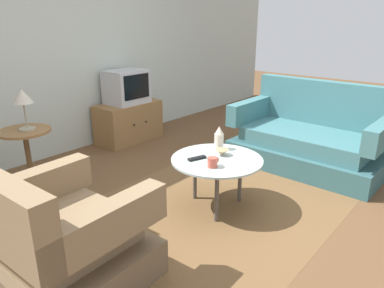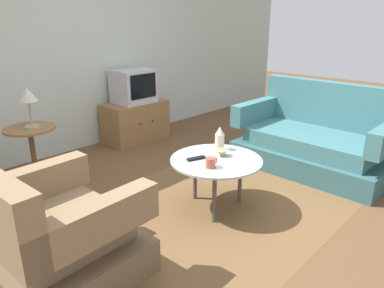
{
  "view_description": "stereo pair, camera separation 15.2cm",
  "coord_description": "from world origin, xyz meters",
  "px_view_note": "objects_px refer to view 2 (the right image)",
  "views": [
    {
      "loc": [
        -2.31,
        -1.67,
        1.61
      ],
      "look_at": [
        -0.0,
        0.28,
        0.55
      ],
      "focal_mm": 33.83,
      "sensor_mm": 36.0,
      "label": 1
    },
    {
      "loc": [
        -2.21,
        -1.78,
        1.61
      ],
      "look_at": [
        -0.0,
        0.28,
        0.55
      ],
      "focal_mm": 33.83,
      "sensor_mm": 36.0,
      "label": 2
    }
  ],
  "objects_px": {
    "tv_stand": "(136,121)",
    "television": "(134,86)",
    "armchair": "(55,238)",
    "couch": "(315,142)",
    "side_table": "(32,144)",
    "tv_remote_dark": "(196,158)",
    "table_lamp": "(28,98)",
    "vase": "(220,139)",
    "bowl": "(222,153)",
    "mug": "(211,163)",
    "coffee_table": "(216,163)"
  },
  "relations": [
    {
      "from": "table_lamp",
      "to": "mug",
      "type": "distance_m",
      "value": 1.86
    },
    {
      "from": "table_lamp",
      "to": "vase",
      "type": "relative_size",
      "value": 1.77
    },
    {
      "from": "mug",
      "to": "tv_stand",
      "type": "bearing_deg",
      "value": 66.89
    },
    {
      "from": "side_table",
      "to": "television",
      "type": "relative_size",
      "value": 1.17
    },
    {
      "from": "vase",
      "to": "bowl",
      "type": "xyz_separation_m",
      "value": [
        -0.11,
        -0.12,
        -0.08
      ]
    },
    {
      "from": "side_table",
      "to": "tv_stand",
      "type": "height_order",
      "value": "side_table"
    },
    {
      "from": "television",
      "to": "mug",
      "type": "xyz_separation_m",
      "value": [
        -0.9,
        -2.11,
        -0.24
      ]
    },
    {
      "from": "side_table",
      "to": "tv_remote_dark",
      "type": "height_order",
      "value": "side_table"
    },
    {
      "from": "table_lamp",
      "to": "bowl",
      "type": "distance_m",
      "value": 1.89
    },
    {
      "from": "mug",
      "to": "coffee_table",
      "type": "bearing_deg",
      "value": 25.65
    },
    {
      "from": "armchair",
      "to": "mug",
      "type": "distance_m",
      "value": 1.28
    },
    {
      "from": "bowl",
      "to": "tv_stand",
      "type": "bearing_deg",
      "value": 72.47
    },
    {
      "from": "tv_stand",
      "to": "table_lamp",
      "type": "distance_m",
      "value": 1.75
    },
    {
      "from": "tv_stand",
      "to": "television",
      "type": "distance_m",
      "value": 0.48
    },
    {
      "from": "mug",
      "to": "couch",
      "type": "bearing_deg",
      "value": -4.79
    },
    {
      "from": "tv_stand",
      "to": "television",
      "type": "height_order",
      "value": "television"
    },
    {
      "from": "table_lamp",
      "to": "tv_remote_dark",
      "type": "xyz_separation_m",
      "value": [
        0.73,
        -1.48,
        -0.43
      ]
    },
    {
      "from": "table_lamp",
      "to": "coffee_table",
      "type": "bearing_deg",
      "value": -61.99
    },
    {
      "from": "side_table",
      "to": "table_lamp",
      "type": "distance_m",
      "value": 0.47
    },
    {
      "from": "bowl",
      "to": "tv_remote_dark",
      "type": "bearing_deg",
      "value": 154.23
    },
    {
      "from": "vase",
      "to": "table_lamp",
      "type": "bearing_deg",
      "value": 125.68
    },
    {
      "from": "armchair",
      "to": "couch",
      "type": "distance_m",
      "value": 2.91
    },
    {
      "from": "tv_remote_dark",
      "to": "table_lamp",
      "type": "bearing_deg",
      "value": 135.16
    },
    {
      "from": "television",
      "to": "tv_remote_dark",
      "type": "distance_m",
      "value": 2.1
    },
    {
      "from": "tv_remote_dark",
      "to": "vase",
      "type": "bearing_deg",
      "value": 20.83
    },
    {
      "from": "bowl",
      "to": "table_lamp",
      "type": "bearing_deg",
      "value": 120.76
    },
    {
      "from": "armchair",
      "to": "tv_remote_dark",
      "type": "bearing_deg",
      "value": 86.71
    },
    {
      "from": "television",
      "to": "table_lamp",
      "type": "xyz_separation_m",
      "value": [
        -1.58,
        -0.42,
        0.15
      ]
    },
    {
      "from": "side_table",
      "to": "tv_stand",
      "type": "relative_size",
      "value": 0.7
    },
    {
      "from": "side_table",
      "to": "armchair",
      "type": "bearing_deg",
      "value": -110.11
    },
    {
      "from": "television",
      "to": "table_lamp",
      "type": "height_order",
      "value": "table_lamp"
    },
    {
      "from": "couch",
      "to": "television",
      "type": "xyz_separation_m",
      "value": [
        -0.75,
        2.24,
        0.44
      ]
    },
    {
      "from": "couch",
      "to": "table_lamp",
      "type": "distance_m",
      "value": 3.01
    },
    {
      "from": "tv_stand",
      "to": "tv_remote_dark",
      "type": "distance_m",
      "value": 2.09
    },
    {
      "from": "television",
      "to": "vase",
      "type": "distance_m",
      "value": 1.97
    },
    {
      "from": "mug",
      "to": "side_table",
      "type": "bearing_deg",
      "value": 112.18
    },
    {
      "from": "side_table",
      "to": "bowl",
      "type": "distance_m",
      "value": 1.88
    },
    {
      "from": "vase",
      "to": "side_table",
      "type": "bearing_deg",
      "value": 125.65
    },
    {
      "from": "television",
      "to": "mug",
      "type": "relative_size",
      "value": 4.13
    },
    {
      "from": "tv_remote_dark",
      "to": "couch",
      "type": "bearing_deg",
      "value": 6.96
    },
    {
      "from": "side_table",
      "to": "bowl",
      "type": "bearing_deg",
      "value": -59.18
    },
    {
      "from": "couch",
      "to": "tv_remote_dark",
      "type": "xyz_separation_m",
      "value": [
        -1.6,
        0.34,
        0.17
      ]
    },
    {
      "from": "side_table",
      "to": "bowl",
      "type": "xyz_separation_m",
      "value": [
        0.96,
        -1.61,
        0.06
      ]
    },
    {
      "from": "coffee_table",
      "to": "table_lamp",
      "type": "height_order",
      "value": "table_lamp"
    },
    {
      "from": "side_table",
      "to": "tv_remote_dark",
      "type": "xyz_separation_m",
      "value": [
        0.75,
        -1.51,
        0.04
      ]
    },
    {
      "from": "tv_stand",
      "to": "bowl",
      "type": "height_order",
      "value": "tv_stand"
    },
    {
      "from": "mug",
      "to": "tv_remote_dark",
      "type": "bearing_deg",
      "value": 76.78
    },
    {
      "from": "side_table",
      "to": "vase",
      "type": "xyz_separation_m",
      "value": [
        1.08,
        -1.5,
        0.13
      ]
    },
    {
      "from": "armchair",
      "to": "couch",
      "type": "bearing_deg",
      "value": 80.59
    },
    {
      "from": "armchair",
      "to": "bowl",
      "type": "relative_size",
      "value": 7.65
    }
  ]
}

